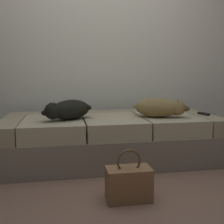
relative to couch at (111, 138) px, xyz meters
The scene contains 7 objects.
ground_plane 1.02m from the couch, 90.00° to the right, with size 10.00×10.00×0.00m, color #805E4B.
back_wall 1.36m from the couch, 90.00° to the left, with size 6.40×0.10×2.80m, color white.
couch is the anchor object (origin of this frame).
dog_dark 0.57m from the couch, 163.44° to the right, with size 0.52×0.42×0.19m.
dog_tan 0.60m from the couch, 18.32° to the right, with size 0.55×0.37×0.19m.
tv_remote 1.02m from the couch, ahead, with size 0.04×0.15×0.02m, color black.
handbag 0.94m from the couch, 92.41° to the right, with size 0.32×0.18×0.38m.
Camera 1 is at (-0.49, -1.76, 0.92)m, focal length 44.06 mm.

